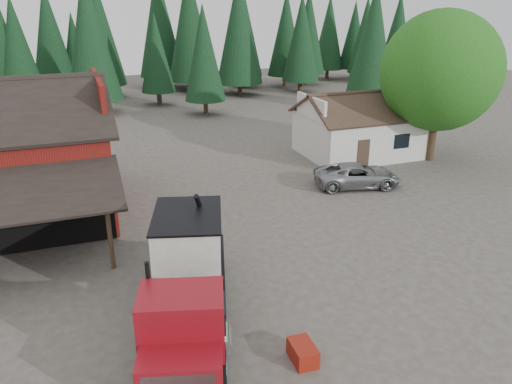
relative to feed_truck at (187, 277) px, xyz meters
name	(u,v)px	position (x,y,z in m)	size (l,w,h in m)	color
ground	(254,268)	(3.49, 2.97, -1.95)	(120.00, 120.00, 0.00)	#4B443B
farmhouse	(360,132)	(16.48, 15.97, -0.28)	(8.60, 6.42, 4.65)	silver
deciduous_tree	(440,76)	(20.50, 12.95, 3.96)	(8.00, 8.00, 10.20)	#382619
conifer_backdrop	(129,97)	(3.49, 44.97, -1.95)	(76.00, 16.00, 16.00)	black
near_pine_b	(204,53)	(9.49, 32.97, 3.94)	(3.96, 3.96, 10.40)	#382619
near_pine_c	(373,40)	(25.49, 28.97, 4.95)	(4.84, 4.84, 12.40)	#382619
near_pine_d	(89,36)	(-0.51, 36.97, 5.45)	(5.28, 5.28, 13.40)	#382619
feed_truck	(187,277)	(0.00, 0.00, 0.00)	(4.89, 9.53, 4.16)	black
silver_car	(357,175)	(12.80, 10.05, -1.23)	(2.39, 5.18, 1.44)	#929499
equip_box	(303,353)	(2.94, -3.03, -1.65)	(0.70, 1.10, 0.60)	maroon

